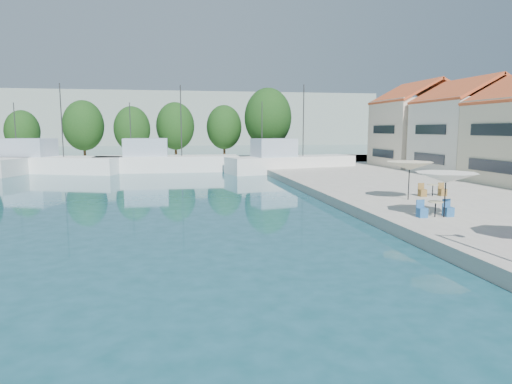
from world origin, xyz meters
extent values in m
cube|color=#9F9B90|center=(-8.00, 67.00, 0.30)|extent=(90.00, 16.00, 0.60)
cube|color=gray|center=(-30.00, 160.00, 8.00)|extent=(180.00, 40.00, 16.00)
cube|color=gray|center=(40.00, 180.00, 6.00)|extent=(140.00, 40.00, 12.00)
cube|color=silver|center=(24.00, 42.00, 4.10)|extent=(8.00, 8.50, 7.00)
pyramid|color=#C3572B|center=(24.00, 42.00, 9.40)|extent=(8.40, 8.80, 1.80)
cube|color=beige|center=(24.00, 51.00, 4.35)|extent=(8.60, 8.50, 7.50)
pyramid|color=#C3572B|center=(24.00, 51.00, 9.90)|extent=(9.00, 8.80, 1.80)
cube|color=white|center=(-17.31, 56.82, 0.70)|extent=(17.05, 9.95, 2.20)
cube|color=#97A7BA|center=(-19.63, 57.71, 2.80)|extent=(5.84, 4.88, 2.00)
cylinder|color=#2D2D2D|center=(-15.76, 56.23, 5.80)|extent=(0.12, 0.12, 8.00)
cylinder|color=#2D2D2D|center=(-21.18, 58.30, 4.80)|extent=(0.10, 0.10, 6.00)
cube|color=white|center=(-4.41, 55.89, 0.70)|extent=(16.12, 4.26, 2.20)
cube|color=#97A7BA|center=(-6.82, 55.90, 2.80)|extent=(4.85, 3.24, 2.00)
cylinder|color=#2D2D2D|center=(-2.80, 55.88, 5.80)|extent=(0.12, 0.12, 8.00)
cylinder|color=#2D2D2D|center=(-8.43, 55.91, 4.80)|extent=(0.10, 0.10, 6.00)
cube|color=silver|center=(9.40, 52.57, 0.70)|extent=(15.33, 7.35, 2.20)
cube|color=#97A7BA|center=(7.24, 52.03, 2.80)|extent=(5.04, 3.96, 2.00)
cylinder|color=#2D2D2D|center=(10.84, 52.93, 5.80)|extent=(0.12, 0.12, 8.00)
cylinder|color=#2D2D2D|center=(5.80, 51.67, 4.80)|extent=(0.10, 0.10, 6.00)
cylinder|color=#3F2B19|center=(-24.15, 70.68, 2.12)|extent=(0.36, 0.36, 3.04)
ellipsoid|color=#143C13|center=(-24.15, 70.68, 4.56)|extent=(4.63, 4.63, 5.78)
cylinder|color=#3F2B19|center=(-15.82, 69.20, 2.42)|extent=(0.36, 0.36, 3.64)
ellipsoid|color=#143C13|center=(-15.82, 69.20, 5.34)|extent=(5.54, 5.54, 6.92)
cylinder|color=#3F2B19|center=(-9.29, 68.42, 2.24)|extent=(0.36, 0.36, 3.29)
ellipsoid|color=#143C13|center=(-9.29, 68.42, 4.87)|extent=(5.00, 5.00, 6.24)
cylinder|color=#3F2B19|center=(-3.34, 70.08, 2.40)|extent=(0.36, 0.36, 3.60)
ellipsoid|color=#143C13|center=(-3.34, 70.08, 5.28)|extent=(5.48, 5.48, 6.85)
cylinder|color=#3F2B19|center=(3.92, 71.65, 2.34)|extent=(0.36, 0.36, 3.49)
ellipsoid|color=#143C13|center=(3.92, 71.65, 5.13)|extent=(5.30, 5.30, 6.62)
cylinder|color=#3F2B19|center=(10.03, 68.67, 2.87)|extent=(0.36, 0.36, 4.54)
ellipsoid|color=#143C13|center=(10.03, 68.67, 6.51)|extent=(6.91, 6.91, 8.63)
cylinder|color=black|center=(9.02, 22.28, 1.69)|extent=(0.06, 0.06, 2.18)
cone|color=silver|center=(9.02, 22.28, 2.53)|extent=(2.96, 2.96, 0.50)
cylinder|color=black|center=(10.15, 27.79, 1.75)|extent=(0.06, 0.06, 2.30)
cone|color=beige|center=(10.15, 27.79, 2.65)|extent=(2.81, 2.81, 0.50)
cylinder|color=black|center=(8.65, 22.46, 0.97)|extent=(0.06, 0.06, 0.74)
cylinder|color=tan|center=(8.65, 22.46, 1.34)|extent=(0.70, 0.70, 0.04)
cube|color=#245893|center=(9.35, 22.46, 0.83)|extent=(0.42, 0.42, 0.46)
cube|color=#245893|center=(7.95, 22.46, 0.83)|extent=(0.42, 0.42, 0.46)
cylinder|color=black|center=(12.38, 28.80, 0.97)|extent=(0.06, 0.06, 0.74)
cylinder|color=tan|center=(12.38, 28.80, 1.34)|extent=(0.70, 0.70, 0.04)
cube|color=brown|center=(13.08, 28.80, 0.83)|extent=(0.42, 0.42, 0.46)
cube|color=brown|center=(11.68, 28.80, 0.83)|extent=(0.42, 0.42, 0.46)
camera|label=1|loc=(-3.87, 2.56, 4.84)|focal=32.00mm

